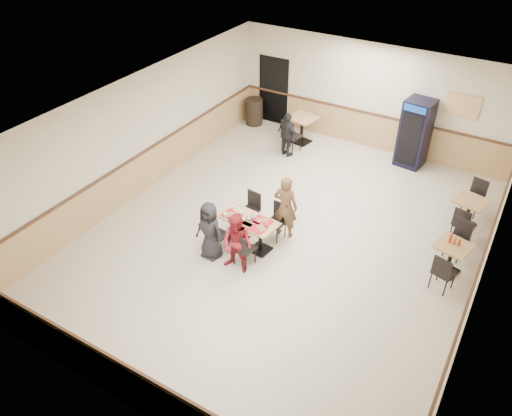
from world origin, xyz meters
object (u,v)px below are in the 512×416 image
Objects in this scene: diner_man_opposite at (285,207)px; pepsi_cooler at (415,133)px; back_table at (302,126)px; trash_bin at (254,112)px; main_table at (249,228)px; side_table_far at (469,209)px; diner_woman_left at (210,231)px; diner_woman_right at (237,244)px; lone_diner at (287,135)px; side_table_near at (451,254)px.

diner_man_opposite is 0.81× the size of pepsi_cooler.
trash_bin is at bearing 169.22° from back_table.
main_table is 5.01m from back_table.
side_table_far is at bearing -152.42° from diner_man_opposite.
side_table_far is at bearing 46.67° from diner_woman_left.
diner_woman_right is 1.56m from diner_man_opposite.
diner_woman_left is 1.69× the size of side_table_far.
diner_woman_right is 1.07× the size of lone_diner.
side_table_far is at bearing -40.38° from pepsi_cooler.
trash_bin is at bearing 163.19° from side_table_far.
lone_diner is at bearing 105.17° from diner_woman_right.
side_table_far reaches higher than side_table_near.
side_table_near reaches higher than main_table.
main_table is 0.87m from diner_woman_right.
main_table is 4.12m from lone_diner.
diner_woman_left is at bearing -83.37° from back_table.
diner_woman_left reaches higher than side_table_far.
diner_woman_left is 0.73m from diner_woman_right.
side_table_far is 0.95× the size of trash_bin.
diner_woman_left is 1.50× the size of back_table.
diner_man_opposite is at bearing 137.21° from lone_diner.
diner_man_opposite reaches higher than side_table_near.
diner_man_opposite reaches higher than diner_woman_right.
pepsi_cooler is at bearing 73.08° from diner_woman_left.
side_table_near is 0.89× the size of back_table.
back_table reaches higher than side_table_far.
diner_woman_left reaches higher than back_table.
diner_man_opposite is at bearing 62.10° from main_table.
main_table is at bearing -161.31° from side_table_near.
diner_man_opposite is at bearing -100.85° from pepsi_cooler.
trash_bin reaches higher than side_table_near.
diner_man_opposite is 4.79m from pepsi_cooler.
back_table is (-5.10, 3.54, 0.08)m from side_table_near.
lone_diner is (-1.65, 3.23, -0.12)m from diner_man_opposite.
diner_woman_right is at bearing -98.88° from pepsi_cooler.
diner_woman_left is 1.68× the size of side_table_near.
trash_bin is (-6.92, 2.09, -0.05)m from side_table_far.
side_table_near is at bearing -89.25° from side_table_far.
lone_diner is 1.61× the size of side_table_far.
lone_diner is 1.53× the size of trash_bin.
diner_man_opposite is (0.50, 0.72, 0.30)m from main_table.
lone_diner reaches higher than main_table.
side_table_far is at bearing -16.81° from trash_bin.
diner_woman_right is (0.73, -0.09, 0.01)m from diner_woman_left.
diner_woman_right is at bearing -133.19° from side_table_far.
back_table is (-1.38, 5.69, -0.14)m from diner_woman_right.
diner_woman_left is at bearing -117.90° from main_table.
lone_diner is 5.15m from side_table_far.
diner_man_opposite is at bearing 60.99° from diner_woman_left.
lone_diner is 2.25m from trash_bin.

